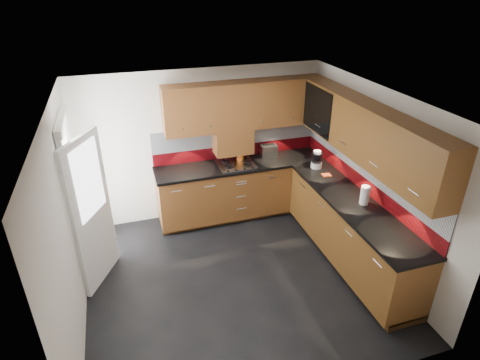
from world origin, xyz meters
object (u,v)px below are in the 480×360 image
object	(u,v)px
gas_hob	(236,164)
utensil_pot	(240,155)
toaster	(269,150)
food_processor	(317,160)

from	to	relation	value
gas_hob	utensil_pot	bearing A→B (deg)	49.96
utensil_pot	toaster	world-z (taller)	utensil_pot
food_processor	gas_hob	bearing A→B (deg)	157.89
gas_hob	food_processor	size ratio (longest dim) A/B	2.02
utensil_pot	gas_hob	bearing A→B (deg)	-130.04
gas_hob	utensil_pot	size ratio (longest dim) A/B	1.42
toaster	food_processor	distance (m)	0.84
gas_hob	utensil_pot	world-z (taller)	utensil_pot
food_processor	utensil_pot	bearing A→B (deg)	150.33
utensil_pot	food_processor	world-z (taller)	utensil_pot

